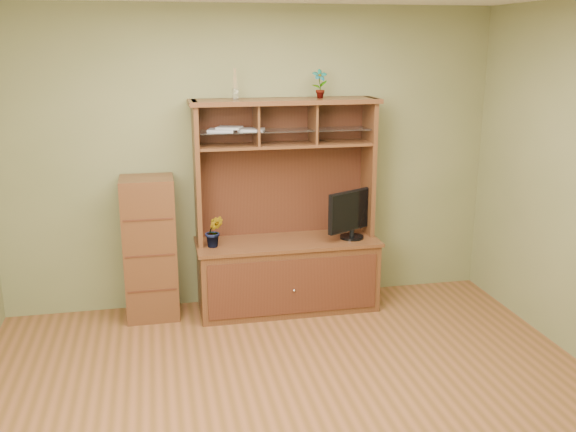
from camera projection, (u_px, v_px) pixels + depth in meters
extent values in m
cube|color=brown|center=(301.00, 411.00, 4.28)|extent=(4.50, 4.00, 0.02)
cube|color=#63673C|center=(252.00, 159.00, 5.83)|extent=(4.50, 0.02, 2.70)
cube|color=#63673C|center=(447.00, 375.00, 2.03)|extent=(4.50, 0.02, 2.70)
cube|color=#4D2916|center=(287.00, 276.00, 5.86)|extent=(1.60, 0.55, 0.62)
cube|color=#3E1C10|center=(294.00, 287.00, 5.60)|extent=(1.50, 0.01, 0.50)
sphere|color=silver|center=(294.00, 291.00, 5.59)|extent=(0.02, 0.02, 0.02)
cube|color=#4D2916|center=(287.00, 242.00, 5.78)|extent=(1.64, 0.59, 0.03)
cube|color=#4D2916|center=(197.00, 174.00, 5.55)|extent=(0.04, 0.35, 1.25)
cube|color=#4D2916|center=(368.00, 167.00, 5.86)|extent=(0.04, 0.35, 1.25)
cube|color=#3E1C10|center=(281.00, 167.00, 5.86)|extent=(1.52, 0.02, 1.25)
cube|color=#4D2916|center=(285.00, 101.00, 5.55)|extent=(1.66, 0.40, 0.04)
cube|color=#4D2916|center=(285.00, 145.00, 5.65)|extent=(1.52, 0.32, 0.02)
cube|color=#4D2916|center=(256.00, 124.00, 5.55)|extent=(0.02, 0.31, 0.35)
cube|color=#4D2916|center=(313.00, 123.00, 5.65)|extent=(0.02, 0.31, 0.35)
cube|color=silver|center=(285.00, 130.00, 5.60)|extent=(1.50, 0.27, 0.01)
cylinder|color=black|center=(352.00, 237.00, 5.83)|extent=(0.22, 0.22, 0.02)
cylinder|color=black|center=(352.00, 232.00, 5.82)|extent=(0.04, 0.04, 0.07)
cube|color=black|center=(352.00, 210.00, 5.77)|extent=(0.51, 0.31, 0.36)
imported|color=#2B5F20|center=(214.00, 231.00, 5.55)|extent=(0.17, 0.15, 0.28)
imported|color=#326021|center=(320.00, 84.00, 5.57)|extent=(0.14, 0.09, 0.25)
cylinder|color=silver|center=(235.00, 94.00, 5.44)|extent=(0.05, 0.05, 0.10)
cylinder|color=#A78153|center=(235.00, 78.00, 5.41)|extent=(0.03, 0.03, 0.17)
cube|color=#9F9FA3|center=(221.00, 130.00, 5.50)|extent=(0.26, 0.22, 0.02)
cube|color=#9F9FA3|center=(229.00, 128.00, 5.51)|extent=(0.25, 0.23, 0.02)
cube|color=#9F9FA3|center=(251.00, 130.00, 5.55)|extent=(0.26, 0.23, 0.02)
cube|color=#4D2916|center=(150.00, 248.00, 5.61)|extent=(0.45, 0.41, 1.26)
cube|color=#3E1C10|center=(152.00, 291.00, 5.49)|extent=(0.41, 0.01, 0.02)
cube|color=#3E1C10|center=(150.00, 256.00, 5.41)|extent=(0.41, 0.01, 0.01)
cube|color=#3E1C10|center=(148.00, 220.00, 5.33)|extent=(0.41, 0.01, 0.01)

